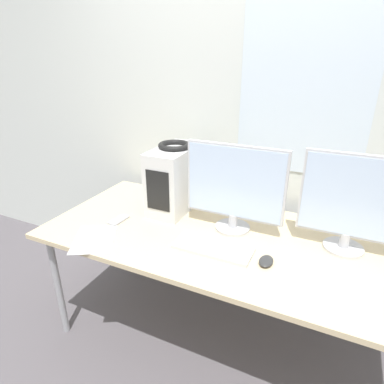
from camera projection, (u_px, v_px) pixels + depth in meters
wall_back at (262, 112)px, 2.03m from camera, size 8.00×0.07×2.70m
desk at (226, 243)px, 1.79m from camera, size 2.07×0.92×0.76m
pc_tower at (175, 179)px, 2.03m from camera, size 0.21×0.43×0.40m
headphones at (175, 145)px, 1.95m from camera, size 0.20×0.20×0.03m
monitor_main at (235, 187)px, 1.75m from camera, size 0.56×0.20×0.50m
monitor_right_near at (353, 203)px, 1.56m from camera, size 0.50×0.20×0.51m
keyboard at (213, 248)px, 1.65m from camera, size 0.41×0.16×0.02m
mouse at (266, 261)px, 1.54m from camera, size 0.07×0.10×0.02m
cell_phone at (119, 220)px, 1.94m from camera, size 0.07×0.14×0.01m
paper_sheet_left at (94, 239)px, 1.75m from camera, size 0.33×0.36×0.00m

